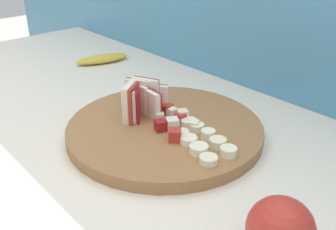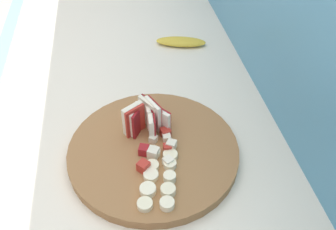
% 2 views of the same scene
% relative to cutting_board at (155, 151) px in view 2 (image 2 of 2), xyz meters
% --- Properties ---
extents(tile_backsplash, '(2.40, 0.04, 1.42)m').
position_rel_cutting_board_xyz_m(tile_backsplash, '(-0.06, 0.30, -0.16)').
color(tile_backsplash, '#4C8EB2').
rests_on(tile_backsplash, ground).
extents(cutting_board, '(0.35, 0.35, 0.02)m').
position_rel_cutting_board_xyz_m(cutting_board, '(0.00, 0.00, 0.00)').
color(cutting_board, olive).
rests_on(cutting_board, tiled_countertop).
extents(apple_wedge_fan, '(0.08, 0.10, 0.07)m').
position_rel_cutting_board_xyz_m(apple_wedge_fan, '(-0.06, -0.01, 0.04)').
color(apple_wedge_fan, '#B22D23').
rests_on(apple_wedge_fan, cutting_board).
extents(apple_dice_pile, '(0.11, 0.09, 0.02)m').
position_rel_cutting_board_xyz_m(apple_dice_pile, '(0.01, 0.01, 0.02)').
color(apple_dice_pile, '#B22D23').
rests_on(apple_dice_pile, cutting_board).
extents(banana_slice_rows, '(0.15, 0.09, 0.02)m').
position_rel_cutting_board_xyz_m(banana_slice_rows, '(0.08, 0.00, 0.02)').
color(banana_slice_rows, white).
rests_on(banana_slice_rows, cutting_board).
extents(banana_peel, '(0.08, 0.15, 0.02)m').
position_rel_cutting_board_xyz_m(banana_peel, '(-0.41, 0.13, -0.00)').
color(banana_peel, gold).
rests_on(banana_peel, tiled_countertop).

